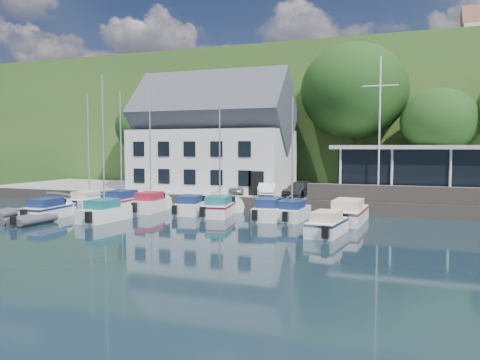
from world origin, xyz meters
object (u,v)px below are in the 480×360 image
(boat_r1_5, at_px, (269,208))
(boat_r1_6, at_px, (292,160))
(dinghy_1, at_px, (30,219))
(car_silver, at_px, (243,187))
(boat_r2_4, at_px, (327,223))
(harbor_building, at_px, (213,143))
(boat_r2_0, at_px, (48,208))
(car_blue, at_px, (335,190))
(car_dgrey, at_px, (299,189))
(boat_r1_7, at_px, (348,211))
(boat_r1_2, at_px, (150,152))
(boat_r2_1, at_px, (103,154))
(boat_r1_1, at_px, (121,150))
(boat_r1_4, at_px, (220,155))
(boat_r1_0, at_px, (89,154))
(boat_r1_3, at_px, (191,204))
(club_pavilion, at_px, (419,171))
(car_white, at_px, (268,187))
(flagpole, at_px, (379,129))
(dinghy_0, at_px, (5,212))

(boat_r1_5, distance_m, boat_r1_6, 3.73)
(dinghy_1, bearing_deg, boat_r1_6, 29.97)
(car_silver, distance_m, boat_r2_4, 14.32)
(boat_r1_5, bearing_deg, harbor_building, 124.40)
(boat_r1_5, distance_m, boat_r2_0, 15.43)
(harbor_building, bearing_deg, boat_r1_5, -48.89)
(car_blue, distance_m, dinghy_1, 22.08)
(car_dgrey, xyz_separation_m, dinghy_1, (-14.61, -13.19, -1.22))
(boat_r1_7, distance_m, dinghy_1, 20.64)
(boat_r1_6, xyz_separation_m, boat_r1_7, (3.79, 0.02, -3.32))
(car_blue, xyz_separation_m, boat_r1_2, (-13.20, -5.63, 3.02))
(boat_r1_5, relative_size, boat_r2_1, 0.68)
(car_silver, relative_size, car_dgrey, 0.79)
(boat_r1_2, bearing_deg, boat_r1_5, -6.36)
(boat_r1_1, bearing_deg, boat_r1_7, 2.47)
(boat_r1_4, relative_size, boat_r1_6, 1.07)
(boat_r1_4, xyz_separation_m, dinghy_1, (-10.01, -7.74, -4.03))
(boat_r1_0, bearing_deg, boat_r1_3, 6.89)
(boat_r1_4, relative_size, dinghy_1, 2.81)
(harbor_building, bearing_deg, dinghy_1, -108.61)
(boat_r1_4, height_order, boat_r2_1, boat_r2_1)
(harbor_building, height_order, boat_r2_0, harbor_building)
(boat_r1_2, bearing_deg, club_pavilion, 19.57)
(boat_r1_5, height_order, dinghy_1, boat_r1_5)
(boat_r1_2, bearing_deg, car_white, 31.33)
(club_pavilion, xyz_separation_m, boat_r1_1, (-22.11, -8.34, 1.69))
(car_blue, height_order, boat_r1_2, boat_r1_2)
(boat_r1_2, bearing_deg, boat_r2_1, -98.97)
(boat_r1_3, relative_size, boat_r1_4, 0.59)
(club_pavilion, height_order, flagpole, flagpole)
(harbor_building, xyz_separation_m, dinghy_1, (-5.65, -16.79, -4.98))
(boat_r1_6, bearing_deg, harbor_building, 138.79)
(boat_r1_5, xyz_separation_m, boat_r1_7, (5.39, 0.15, 0.05))
(dinghy_0, bearing_deg, car_silver, 26.83)
(boat_r1_0, distance_m, boat_r1_6, 16.61)
(harbor_building, distance_m, car_dgrey, 10.36)
(boat_r2_1, bearing_deg, boat_r1_0, 143.19)
(car_blue, distance_m, boat_r1_4, 9.81)
(harbor_building, xyz_separation_m, boat_r2_0, (-6.50, -14.20, -4.65))
(boat_r1_0, height_order, boat_r2_1, boat_r2_1)
(boat_r1_0, distance_m, boat_r1_2, 5.43)
(car_silver, bearing_deg, dinghy_0, -128.82)
(boat_r1_6, bearing_deg, boat_r1_3, 179.55)
(boat_r1_0, height_order, boat_r1_4, boat_r1_0)
(car_silver, height_order, car_blue, car_blue)
(car_dgrey, distance_m, boat_r1_6, 6.17)
(harbor_building, relative_size, car_silver, 4.46)
(boat_r1_3, height_order, dinghy_1, boat_r1_3)
(dinghy_0, bearing_deg, dinghy_1, -39.00)
(boat_r1_2, height_order, boat_r2_4, boat_r1_2)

